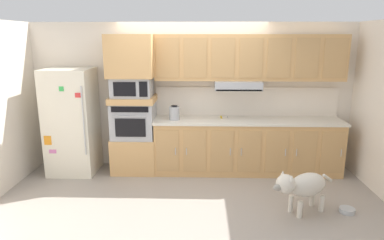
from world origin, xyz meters
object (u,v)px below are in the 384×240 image
Objects in this scene: built_in_oven at (134,120)px; dog at (303,186)px; refrigerator at (72,122)px; electric_kettle at (174,113)px; dog_food_bowl at (347,210)px; microwave at (132,87)px; screwdriver at (222,117)px.

dog is at bearing -30.05° from built_in_oven.
refrigerator reaches higher than built_in_oven.
built_in_oven is 2.89m from dog.
dog_food_bowl is (2.39, -1.35, -1.00)m from electric_kettle.
dog_food_bowl is at bearing -29.50° from electric_kettle.
built_in_oven is at bearing -57.36° from dog.
microwave reaches higher than built_in_oven.
screwdriver is at bearing 3.80° from refrigerator.
refrigerator is 8.80× the size of dog_food_bowl.
screwdriver is 0.14× the size of dog.
built_in_oven reaches higher than screwdriver.
dog_food_bowl is at bearing -24.43° from built_in_oven.
microwave is 0.70× the size of dog.
electric_kettle is 2.92m from dog_food_bowl.
electric_kettle is at bearing 0.68° from refrigerator.
built_in_oven is 3.49m from dog_food_bowl.
refrigerator reaches higher than screwdriver.
refrigerator is at bearing -48.54° from dog.
electric_kettle reaches higher than dog_food_bowl.
electric_kettle is at bearing -3.92° from built_in_oven.
electric_kettle reaches higher than screwdriver.
dog is 4.58× the size of dog_food_bowl.
refrigerator is at bearing -176.20° from screwdriver.
electric_kettle is (1.72, 0.02, 0.15)m from refrigerator.
dog is at bearing -37.86° from electric_kettle.
dog is at bearing -177.54° from dog_food_bowl.
refrigerator is at bearing 162.06° from dog_food_bowl.
microwave is at bearing -0.77° from built_in_oven.
dog is (0.98, -1.52, -0.55)m from screwdriver.
screwdriver is at bearing 10.46° from electric_kettle.
refrigerator is 7.33× the size of electric_kettle.
dog is (2.46, -1.42, -0.51)m from built_in_oven.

